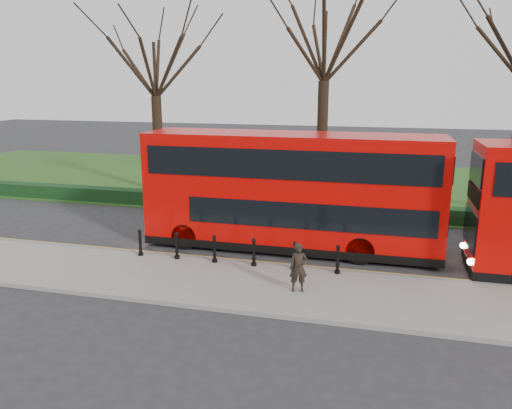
# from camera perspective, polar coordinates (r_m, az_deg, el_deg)

# --- Properties ---
(ground) EXTENTS (120.00, 120.00, 0.00)m
(ground) POSITION_cam_1_polar(r_m,az_deg,el_deg) (20.00, -2.10, -5.80)
(ground) COLOR #28282B
(ground) RESTS_ON ground
(pavement) EXTENTS (60.00, 4.00, 0.15)m
(pavement) POSITION_cam_1_polar(r_m,az_deg,el_deg) (17.31, -4.95, -8.79)
(pavement) COLOR gray
(pavement) RESTS_ON ground
(kerb) EXTENTS (60.00, 0.25, 0.16)m
(kerb) POSITION_cam_1_polar(r_m,az_deg,el_deg) (19.07, -2.96, -6.56)
(kerb) COLOR slate
(kerb) RESTS_ON ground
(grass_verge) EXTENTS (60.00, 18.00, 0.06)m
(grass_verge) POSITION_cam_1_polar(r_m,az_deg,el_deg) (34.14, 5.06, 2.52)
(grass_verge) COLOR #294D19
(grass_verge) RESTS_ON ground
(hedge) EXTENTS (60.00, 0.90, 0.80)m
(hedge) POSITION_cam_1_polar(r_m,az_deg,el_deg) (26.20, 2.11, -0.10)
(hedge) COLOR black
(hedge) RESTS_ON ground
(yellow_line_outer) EXTENTS (60.00, 0.10, 0.01)m
(yellow_line_outer) POSITION_cam_1_polar(r_m,az_deg,el_deg) (19.37, -2.69, -6.46)
(yellow_line_outer) COLOR yellow
(yellow_line_outer) RESTS_ON ground
(yellow_line_inner) EXTENTS (60.00, 0.10, 0.01)m
(yellow_line_inner) POSITION_cam_1_polar(r_m,az_deg,el_deg) (19.55, -2.52, -6.26)
(yellow_line_inner) COLOR yellow
(yellow_line_inner) RESTS_ON ground
(tree_left) EXTENTS (6.83, 6.83, 10.67)m
(tree_left) POSITION_cam_1_polar(r_m,az_deg,el_deg) (31.09, -11.52, 15.51)
(tree_left) COLOR black
(tree_left) RESTS_ON ground
(tree_mid) EXTENTS (7.86, 7.86, 12.29)m
(tree_mid) POSITION_cam_1_polar(r_m,az_deg,el_deg) (28.33, 7.90, 18.24)
(tree_mid) COLOR black
(tree_mid) RESTS_ON ground
(bollard_row) EXTENTS (7.75, 0.15, 1.00)m
(bollard_row) POSITION_cam_1_polar(r_m,az_deg,el_deg) (18.49, -2.53, -5.34)
(bollard_row) COLOR black
(bollard_row) RESTS_ON pavement
(bus_lead) EXTENTS (11.88, 2.73, 4.73)m
(bus_lead) POSITION_cam_1_polar(r_m,az_deg,el_deg) (20.22, 4.01, 1.42)
(bus_lead) COLOR #C90502
(bus_lead) RESTS_ON ground
(pedestrian) EXTENTS (0.66, 0.52, 1.60)m
(pedestrian) POSITION_cam_1_polar(r_m,az_deg,el_deg) (16.12, 4.89, -7.20)
(pedestrian) COLOR black
(pedestrian) RESTS_ON pavement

